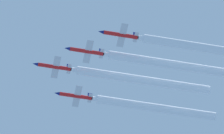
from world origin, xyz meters
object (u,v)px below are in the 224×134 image
jet_lead (53,67)px  jet_right_wingman (74,96)px  jet_outer_left (119,35)px  jet_left_wingman (85,51)px

jet_lead → jet_right_wingman: (9.39, -8.62, -1.78)m
jet_lead → jet_right_wingman: 12.87m
jet_lead → jet_outer_left: bearing=-135.2°
jet_left_wingman → jet_outer_left: 13.06m
jet_left_wingman → jet_lead: bearing=44.1°
jet_lead → jet_outer_left: (-18.51, -18.36, -2.78)m
jet_lead → jet_right_wingman: bearing=-42.6°
jet_right_wingman → jet_left_wingman: bearing=-178.6°
jet_left_wingman → jet_outer_left: jet_left_wingman is taller
jet_lead → jet_outer_left: jet_lead is taller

